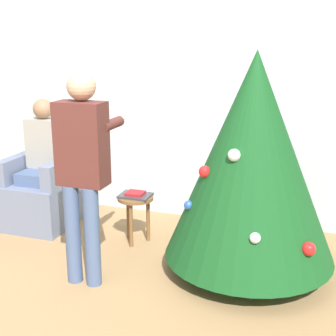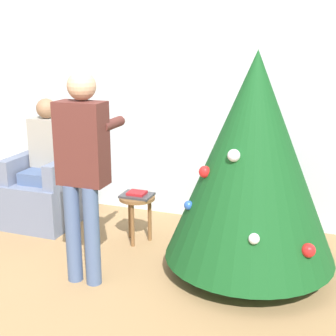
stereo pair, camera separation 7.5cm
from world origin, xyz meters
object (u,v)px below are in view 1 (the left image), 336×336
at_px(armchair, 46,189).
at_px(person_seated, 42,157).
at_px(christmas_tree, 252,158).
at_px(person_standing, 83,162).
at_px(side_stool, 136,206).

height_order(armchair, person_seated, person_seated).
height_order(christmas_tree, person_seated, christmas_tree).
relative_size(person_standing, side_stool, 3.64).
distance_m(christmas_tree, person_seated, 2.21).
relative_size(armchair, side_stool, 2.29).
bearing_deg(armchair, person_seated, -90.00).
relative_size(person_seated, side_stool, 2.85).
height_order(christmas_tree, side_stool, christmas_tree).
xyz_separation_m(christmas_tree, side_stool, (-1.09, 0.22, -0.60)).
distance_m(armchair, person_seated, 0.35).
height_order(person_seated, side_stool, person_seated).
relative_size(armchair, person_standing, 0.63).
bearing_deg(side_stool, person_seated, 172.58).
xyz_separation_m(christmas_tree, person_standing, (-1.18, -0.56, 0.01)).
distance_m(christmas_tree, armchair, 2.28).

